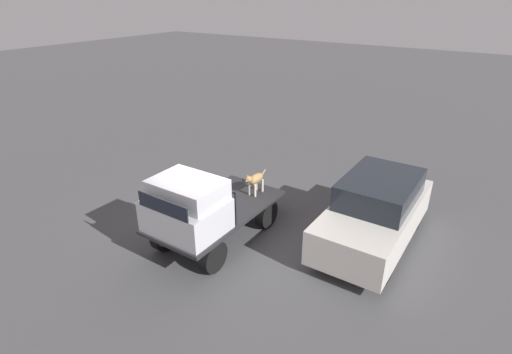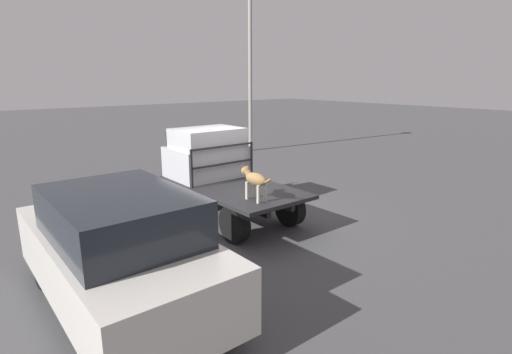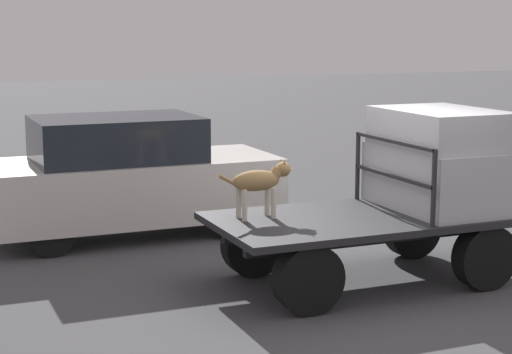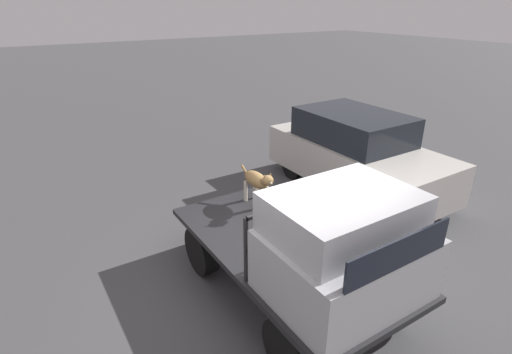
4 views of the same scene
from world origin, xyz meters
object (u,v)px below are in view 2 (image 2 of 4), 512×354
object	(u,v)px
dog	(254,179)
flatbed_truck	(232,195)
parked_sedan	(119,250)
light_pole_near	(250,36)

from	to	relation	value
dog	flatbed_truck	bearing A→B (deg)	-8.20
flatbed_truck	dog	bearing A→B (deg)	165.05
parked_sedan	light_pole_near	size ratio (longest dim) A/B	0.56
light_pole_near	dog	bearing A→B (deg)	142.25
flatbed_truck	parked_sedan	distance (m)	3.84
flatbed_truck	dog	distance (m)	1.39
flatbed_truck	light_pole_near	distance (m)	9.86
dog	parked_sedan	distance (m)	3.10
flatbed_truck	parked_sedan	xyz separation A→B (m)	(-1.96, 3.29, 0.27)
dog	parked_sedan	size ratio (longest dim) A/B	0.22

